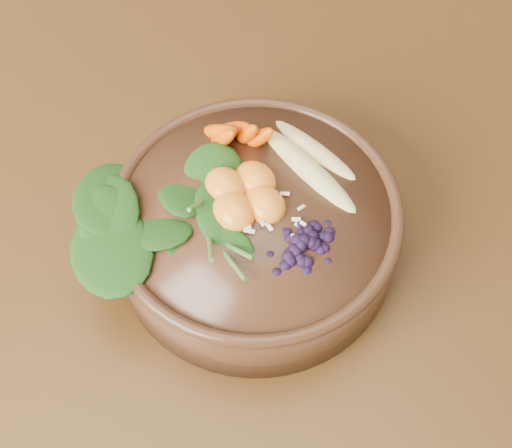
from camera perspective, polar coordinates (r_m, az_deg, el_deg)
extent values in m
plane|color=#381E0F|center=(1.41, -7.28, -14.47)|extent=(4.00, 4.00, 0.00)
cylinder|color=#331C0C|center=(1.52, 8.12, 16.89)|extent=(0.07, 0.07, 0.71)
cube|color=#4D3012|center=(0.76, -13.18, 2.86)|extent=(1.60, 0.90, 0.04)
cylinder|color=#442A1A|center=(0.65, 0.00, -0.47)|extent=(0.30, 0.30, 0.07)
ellipsoid|color=#E0CC84|center=(0.65, 4.77, 6.52)|extent=(0.05, 0.14, 0.02)
ellipsoid|color=#E0CC84|center=(0.63, 4.24, 5.19)|extent=(0.04, 0.13, 0.02)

